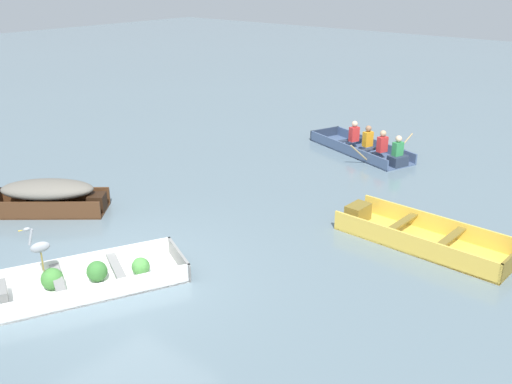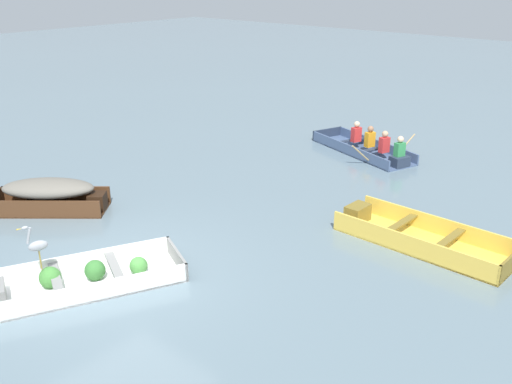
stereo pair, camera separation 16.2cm
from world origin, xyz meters
TOP-DOWN VIEW (x-y plane):
  - ground_plane at (0.00, 0.00)m, footprint 80.00×80.00m
  - dinghy_white_foreground at (-0.20, -0.71)m, footprint 2.51×3.52m
  - skiff_yellow_near_moored at (3.45, 4.67)m, footprint 3.52×1.36m
  - skiff_dark_varnish_mid_moored at (-3.59, 0.77)m, footprint 2.53×2.35m
  - rowboat_slate_blue_with_crew at (-0.24, 9.11)m, footprint 3.69×2.53m
  - heron_on_dinghy at (-0.57, -1.21)m, footprint 0.23×0.45m

SIDE VIEW (x-z plane):
  - ground_plane at x=0.00m, z-range 0.00..0.00m
  - skiff_yellow_near_moored at x=3.45m, z-range -0.07..0.35m
  - dinghy_white_foreground at x=-0.20m, z-range -0.06..0.35m
  - rowboat_slate_blue_with_crew at x=-0.24m, z-range -0.23..0.65m
  - skiff_dark_varnish_mid_moored at x=-3.59m, z-range 0.06..0.81m
  - heron_on_dinghy at x=-0.57m, z-range 0.46..1.30m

